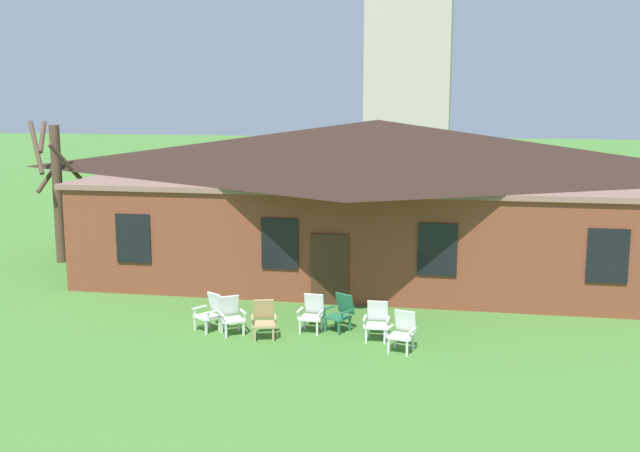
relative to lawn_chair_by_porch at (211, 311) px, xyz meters
name	(u,v)px	position (x,y,z in m)	size (l,w,h in m)	color
brick_building	(377,193)	(3.45, 7.97, 2.15)	(19.01, 10.40, 5.20)	brown
dome_tower	(410,51)	(3.15, 27.38, 8.01)	(5.18, 5.18, 18.66)	#BCB29E
lawn_chair_by_porch	(211,311)	(0.00, 0.00, 0.00)	(0.84, 0.87, 0.96)	silver
lawn_chair_near_door	(231,314)	(0.60, -0.17, 0.00)	(0.84, 0.87, 0.96)	silver
lawn_chair_left_end	(264,318)	(1.53, -0.37, 0.00)	(0.74, 0.79, 0.96)	tan
lawn_chair_middle	(312,312)	(2.63, 0.40, 0.00)	(0.68, 0.71, 0.96)	silver
lawn_chair_right_end	(341,312)	(3.35, 0.57, 0.00)	(0.83, 0.86, 0.96)	#28704C
lawn_chair_far_side	(377,320)	(4.36, 0.03, 0.00)	(0.65, 0.67, 0.96)	white
lawn_chair_under_eave	(403,330)	(5.06, -0.71, 0.00)	(0.74, 0.78, 0.96)	silver
bare_tree_beside_building	(56,186)	(-8.01, 6.72, 2.30)	(2.02, 1.79, 5.14)	brown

